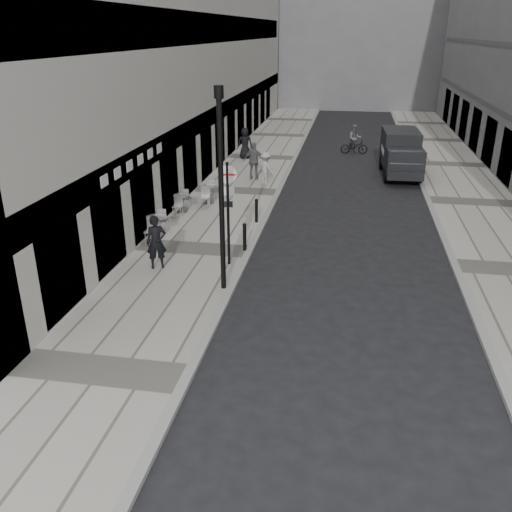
{
  "coord_description": "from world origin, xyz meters",
  "views": [
    {
      "loc": [
        3.3,
        -6.99,
        7.33
      ],
      "look_at": [
        0.86,
        6.97,
        1.4
      ],
      "focal_mm": 38.0,
      "sensor_mm": 36.0,
      "label": 1
    }
  ],
  "objects_px": {
    "sign_post": "(228,200)",
    "cyclist": "(354,143)",
    "lamppost": "(221,183)",
    "walking_man": "(156,242)",
    "panel_van": "(401,151)"
  },
  "relations": [
    {
      "from": "sign_post",
      "to": "panel_van",
      "type": "height_order",
      "value": "sign_post"
    },
    {
      "from": "lamppost",
      "to": "panel_van",
      "type": "bearing_deg",
      "value": 68.19
    },
    {
      "from": "lamppost",
      "to": "cyclist",
      "type": "bearing_deg",
      "value": 79.77
    },
    {
      "from": "walking_man",
      "to": "lamppost",
      "type": "height_order",
      "value": "lamppost"
    },
    {
      "from": "sign_post",
      "to": "cyclist",
      "type": "relative_size",
      "value": 1.88
    },
    {
      "from": "walking_man",
      "to": "sign_post",
      "type": "relative_size",
      "value": 0.51
    },
    {
      "from": "panel_van",
      "to": "sign_post",
      "type": "bearing_deg",
      "value": -117.41
    },
    {
      "from": "walking_man",
      "to": "cyclist",
      "type": "xyz_separation_m",
      "value": [
        6.2,
        19.63,
        -0.29
      ]
    },
    {
      "from": "panel_van",
      "to": "walking_man",
      "type": "bearing_deg",
      "value": -123.3
    },
    {
      "from": "panel_van",
      "to": "cyclist",
      "type": "bearing_deg",
      "value": 112.77
    },
    {
      "from": "cyclist",
      "to": "walking_man",
      "type": "bearing_deg",
      "value": -111.51
    },
    {
      "from": "sign_post",
      "to": "lamppost",
      "type": "height_order",
      "value": "lamppost"
    },
    {
      "from": "cyclist",
      "to": "lamppost",
      "type": "bearing_deg",
      "value": -104.21
    },
    {
      "from": "lamppost",
      "to": "walking_man",
      "type": "bearing_deg",
      "value": 155.84
    },
    {
      "from": "sign_post",
      "to": "lamppost",
      "type": "relative_size",
      "value": 0.58
    }
  ]
}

